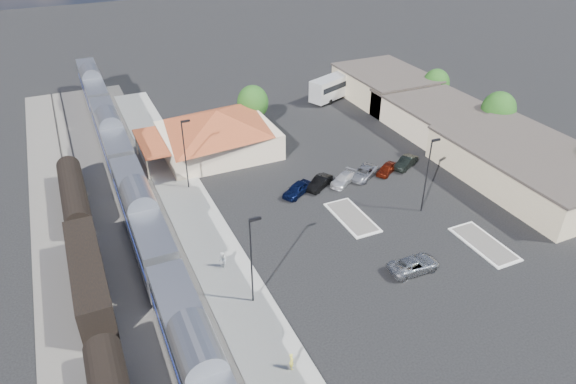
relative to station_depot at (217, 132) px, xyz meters
name	(u,v)px	position (x,y,z in m)	size (l,w,h in m)	color
ground	(329,236)	(4.56, -24.00, -3.13)	(280.00, 280.00, 0.00)	black
railbed	(115,244)	(-16.44, -16.00, -3.07)	(16.00, 100.00, 0.12)	#4C4944
platform	(204,233)	(-7.44, -18.00, -3.04)	(5.50, 92.00, 0.18)	gray
passenger_train	(143,221)	(-13.44, -17.23, -0.26)	(3.00, 104.00, 5.55)	silver
freight_cars	(89,278)	(-19.44, -22.93, -1.21)	(2.80, 46.00, 4.00)	black
station_depot	(217,132)	(0.00, 0.00, 0.00)	(18.35, 12.24, 6.20)	beige
buildings_east	(453,124)	(32.56, -9.72, -0.86)	(14.40, 51.40, 4.80)	#C6B28C
traffic_island_south	(352,217)	(8.56, -22.00, -3.03)	(3.30, 7.50, 0.21)	silver
traffic_island_north	(484,244)	(18.56, -32.00, -3.03)	(3.30, 7.50, 0.21)	silver
lamp_plat_s	(252,255)	(-6.34, -30.00, 2.21)	(1.08, 0.25, 9.00)	black
lamp_plat_n	(185,149)	(-6.34, -8.00, 2.21)	(1.08, 0.25, 9.00)	black
lamp_lot	(428,170)	(16.66, -24.00, 2.21)	(1.08, 0.25, 9.00)	black
tree_east_b	(498,110)	(38.56, -12.00, 1.09)	(4.94, 4.94, 6.96)	#382314
tree_east_c	(436,83)	(38.56, 2.00, 0.63)	(4.41, 4.41, 6.21)	#382314
tree_depot	(253,102)	(7.56, 6.00, 0.89)	(4.71, 4.71, 6.63)	#382314
suv	(414,265)	(9.30, -32.37, -2.41)	(2.40, 5.20, 1.44)	#9CA0A4
coach_bus	(339,84)	(25.80, 12.00, -0.77)	(12.83, 7.49, 4.09)	silver
person_a	(292,361)	(-6.44, -38.23, -2.17)	(0.57, 0.37, 1.57)	#E0D846
person_b	(222,260)	(-7.44, -24.43, -2.08)	(0.85, 0.66, 1.75)	white
parked_car_a	(297,189)	(5.09, -14.86, -2.39)	(1.76, 4.37, 1.49)	#0B153A
parked_car_b	(319,183)	(8.29, -14.56, -2.43)	(1.49, 4.29, 1.41)	black
parked_car_c	(343,179)	(11.49, -14.86, -2.49)	(1.79, 4.40, 1.28)	white
parked_car_d	(364,173)	(14.69, -14.56, -2.47)	(2.21, 4.79, 1.33)	#9B9DA3
parked_car_e	(386,169)	(17.89, -14.86, -2.48)	(1.53, 3.81, 1.30)	maroon
parked_car_f	(406,163)	(21.09, -14.56, -2.41)	(1.52, 4.36, 1.44)	black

